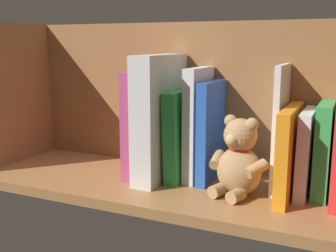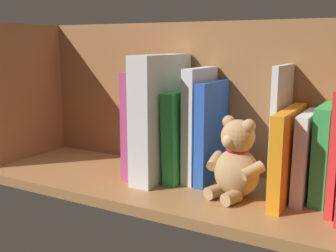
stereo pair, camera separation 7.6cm
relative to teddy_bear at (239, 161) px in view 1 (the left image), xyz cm
name	(u,v)px [view 1 (the left image)]	position (x,y,z in cm)	size (l,w,h in cm)	color
ground_plane	(168,186)	(16.44, -1.30, -8.29)	(92.27, 31.38, 2.20)	#9E6B3D
shelf_back_panel	(191,96)	(16.44, -14.74, 10.63)	(92.27, 1.50, 35.64)	#956136
shelf_side_divider	(14,93)	(60.57, -1.30, 10.63)	(2.40, 25.38, 35.64)	#9E6B3D
book_2	(323,150)	(-15.54, -7.07, 2.29)	(2.94, 13.03, 18.96)	green
book_3	(306,152)	(-12.27, -6.27, 1.54)	(2.33, 14.64, 17.47)	silver
book_4	(289,152)	(-9.25, -3.78, 1.93)	(2.45, 19.62, 18.24)	orange
book_5	(280,128)	(-6.76, -7.10, 6.03)	(1.25, 12.99, 26.44)	silver
teddy_bear	(239,161)	(0.00, 0.00, 0.00)	(12.56, 12.39, 16.34)	tan
book_6	(211,131)	(8.31, -6.72, 4.06)	(2.29, 13.75, 22.50)	blue
book_7	(198,124)	(11.41, -6.88, 5.50)	(2.64, 13.42, 25.37)	silver
book_8	(182,134)	(14.85, -5.77, 2.93)	(2.98, 15.63, 20.24)	green
dictionary_thick_white	(160,117)	(19.53, -3.61, 6.91)	(5.11, 19.75, 28.20)	silver
book_9	(144,123)	(24.28, -4.98, 5.04)	(3.13, 17.22, 24.46)	#B23F72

